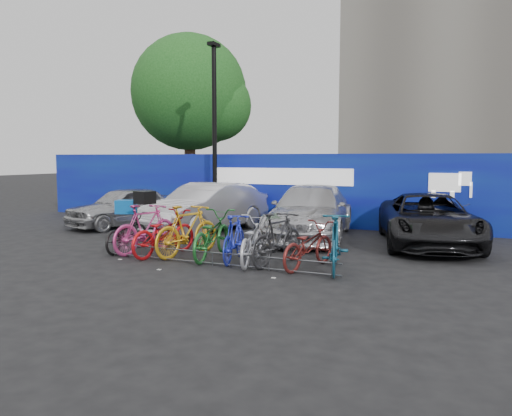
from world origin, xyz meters
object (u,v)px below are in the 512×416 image
Objects in this scene: bike_rack at (212,258)px; bike_6 at (251,240)px; car_0 at (125,207)px; bike_5 at (234,238)px; bike_3 at (188,230)px; bike_8 at (308,246)px; tree at (194,95)px; car_3 at (428,220)px; lamppost at (215,128)px; bike_1 at (145,228)px; bike_9 at (335,243)px; bike_7 at (278,239)px; bike_2 at (164,233)px; car_2 at (311,212)px; car_1 at (207,208)px; bike_0 at (127,232)px; bike_4 at (212,235)px.

bike_6 is at bearing 35.73° from bike_rack.
car_0 is 2.25× the size of bike_5.
bike_3 is 1.03× the size of bike_6.
car_0 is 2.00× the size of bike_6.
tree is at bearing -35.06° from bike_8.
car_3 is (3.95, 4.38, 0.51)m from bike_rack.
lamppost is 6.13m from bike_1.
lamppost is 8.40m from bike_9.
bike_1 is 1.04× the size of bike_7.
bike_9 is (4.09, -0.03, 0.06)m from bike_2.
bike_9 reaches higher than bike_7.
tree is 14.50m from bike_9.
bike_7 is (1.00, 0.07, 0.05)m from bike_5.
bike_6 is at bearing -54.80° from lamppost.
car_2 is 2.62× the size of bike_9.
car_1 is at bearing -56.60° from tree.
lamppost is 1.26× the size of car_3.
bike_rack is 1.23× the size of car_1.
car_0 reaches higher than bike_5.
bike_rack is 1.44m from bike_7.
bike_7 is at bearing -50.49° from lamppost.
bike_5 is 0.95× the size of bike_8.
bike_0 is at bearing 15.44° from bike_3.
bike_1 is 0.98× the size of bike_3.
bike_0 is at bearing 13.76° from bike_8.
bike_9 is (2.53, 0.47, 0.42)m from bike_rack.
car_0 is at bearing -23.77° from bike_3.
car_1 is 6.44m from car_3.
bike_5 is at bearing -171.76° from bike_3.
car_1 is at bearing -68.87° from lamppost.
car_0 is 9.54m from car_3.
bike_3 is (5.76, -10.00, -4.47)m from tree.
car_3 is 2.35× the size of bike_4.
car_2 is 4.32m from bike_9.
lamppost is 6.11m from bike_0.
bike_7 is 1.30m from bike_9.
bike_rack is at bearing 112.87° from bike_4.
bike_9 is at bearing -169.68° from bike_3.
bike_0 is 1.16m from bike_2.
tree is at bearing 127.51° from lamppost.
car_0 is (-2.38, -1.89, -2.61)m from lamppost.
bike_4 reaches higher than bike_8.
bike_1 is 0.60m from bike_2.
bike_7 is (4.44, -5.39, -2.70)m from lamppost.
bike_7 is at bearing 172.00° from bike_4.
car_0 is at bearing -32.01° from bike_2.
bike_2 is 1.81m from bike_5.
car_1 is 2.51× the size of bike_8.
bike_3 is at bearing -165.76° from bike_1.
tree is at bearing -65.67° from bike_6.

